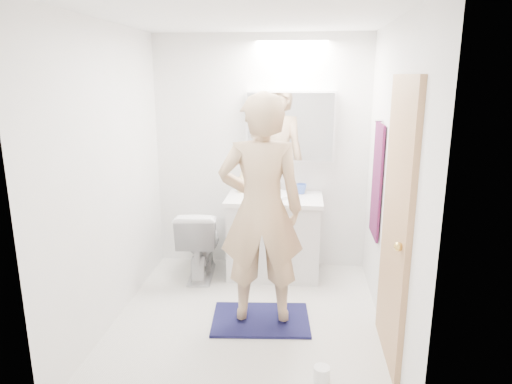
# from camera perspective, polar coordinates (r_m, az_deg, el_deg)

# --- Properties ---
(floor) EXTENTS (2.50, 2.50, 0.00)m
(floor) POSITION_cam_1_polar(r_m,az_deg,el_deg) (3.98, -1.12, -15.69)
(floor) COLOR silver
(floor) RESTS_ON ground
(ceiling) EXTENTS (2.50, 2.50, 0.00)m
(ceiling) POSITION_cam_1_polar(r_m,az_deg,el_deg) (3.47, -1.33, 21.05)
(ceiling) COLOR white
(ceiling) RESTS_ON floor
(wall_back) EXTENTS (2.50, 0.00, 2.50)m
(wall_back) POSITION_cam_1_polar(r_m,az_deg,el_deg) (4.76, 0.62, 4.73)
(wall_back) COLOR white
(wall_back) RESTS_ON floor
(wall_front) EXTENTS (2.50, 0.00, 2.50)m
(wall_front) POSITION_cam_1_polar(r_m,az_deg,el_deg) (2.35, -4.94, -5.43)
(wall_front) COLOR white
(wall_front) RESTS_ON floor
(wall_left) EXTENTS (0.00, 2.50, 2.50)m
(wall_left) POSITION_cam_1_polar(r_m,az_deg,el_deg) (3.83, -17.78, 1.68)
(wall_left) COLOR white
(wall_left) RESTS_ON floor
(wall_right) EXTENTS (0.00, 2.50, 2.50)m
(wall_right) POSITION_cam_1_polar(r_m,az_deg,el_deg) (3.58, 16.55, 0.92)
(wall_right) COLOR white
(wall_right) RESTS_ON floor
(vanity_cabinet) EXTENTS (0.90, 0.55, 0.78)m
(vanity_cabinet) POSITION_cam_1_polar(r_m,az_deg,el_deg) (4.68, 2.26, -5.72)
(vanity_cabinet) COLOR silver
(vanity_cabinet) RESTS_ON floor
(countertop) EXTENTS (0.95, 0.58, 0.04)m
(countertop) POSITION_cam_1_polar(r_m,az_deg,el_deg) (4.56, 2.31, -0.87)
(countertop) COLOR white
(countertop) RESTS_ON vanity_cabinet
(sink_basin) EXTENTS (0.36, 0.36, 0.03)m
(sink_basin) POSITION_cam_1_polar(r_m,az_deg,el_deg) (4.58, 2.33, -0.35)
(sink_basin) COLOR white
(sink_basin) RESTS_ON countertop
(faucet) EXTENTS (0.02, 0.02, 0.16)m
(faucet) POSITION_cam_1_polar(r_m,az_deg,el_deg) (4.74, 2.48, 0.99)
(faucet) COLOR #B8B7BC
(faucet) RESTS_ON countertop
(medicine_cabinet) EXTENTS (0.88, 0.14, 0.70)m
(medicine_cabinet) POSITION_cam_1_polar(r_m,az_deg,el_deg) (4.63, 4.29, 8.17)
(medicine_cabinet) COLOR white
(medicine_cabinet) RESTS_ON wall_back
(mirror_panel) EXTENTS (0.84, 0.01, 0.66)m
(mirror_panel) POSITION_cam_1_polar(r_m,az_deg,el_deg) (4.55, 4.26, 8.07)
(mirror_panel) COLOR silver
(mirror_panel) RESTS_ON medicine_cabinet
(toilet) EXTENTS (0.45, 0.73, 0.71)m
(toilet) POSITION_cam_1_polar(r_m,az_deg,el_deg) (4.68, -6.97, -6.22)
(toilet) COLOR silver
(toilet) RESTS_ON floor
(bath_rug) EXTENTS (0.84, 0.61, 0.02)m
(bath_rug) POSITION_cam_1_polar(r_m,az_deg,el_deg) (3.97, 0.60, -15.57)
(bath_rug) COLOR #121439
(bath_rug) RESTS_ON floor
(person) EXTENTS (0.70, 0.49, 1.84)m
(person) POSITION_cam_1_polar(r_m,az_deg,el_deg) (3.60, 0.64, -2.28)
(person) COLOR tan
(person) RESTS_ON bath_rug
(door) EXTENTS (0.04, 0.80, 2.00)m
(door) POSITION_cam_1_polar(r_m,az_deg,el_deg) (3.30, 17.04, -3.86)
(door) COLOR #A57952
(door) RESTS_ON wall_right
(door_knob) EXTENTS (0.06, 0.06, 0.06)m
(door_knob) POSITION_cam_1_polar(r_m,az_deg,el_deg) (3.03, 17.29, -6.51)
(door_knob) COLOR gold
(door_knob) RESTS_ON door
(towel) EXTENTS (0.02, 0.42, 1.00)m
(towel) POSITION_cam_1_polar(r_m,az_deg,el_deg) (4.13, 14.79, 1.34)
(towel) COLOR #101033
(towel) RESTS_ON wall_right
(towel_hook) EXTENTS (0.07, 0.02, 0.02)m
(towel_hook) POSITION_cam_1_polar(r_m,az_deg,el_deg) (4.04, 15.08, 8.55)
(towel_hook) COLOR silver
(towel_hook) RESTS_ON wall_right
(soap_bottle_a) EXTENTS (0.09, 0.09, 0.22)m
(soap_bottle_a) POSITION_cam_1_polar(r_m,az_deg,el_deg) (4.70, -1.82, 1.27)
(soap_bottle_a) COLOR beige
(soap_bottle_a) RESTS_ON countertop
(soap_bottle_b) EXTENTS (0.11, 0.11, 0.17)m
(soap_bottle_b) POSITION_cam_1_polar(r_m,az_deg,el_deg) (4.72, -0.11, 1.01)
(soap_bottle_b) COLOR #62AAD3
(soap_bottle_b) RESTS_ON countertop
(toothbrush_cup) EXTENTS (0.11, 0.11, 0.10)m
(toothbrush_cup) POSITION_cam_1_polar(r_m,az_deg,el_deg) (4.69, 5.64, 0.40)
(toothbrush_cup) COLOR #4063C2
(toothbrush_cup) RESTS_ON countertop
(toilet_paper_roll) EXTENTS (0.11, 0.11, 0.10)m
(toilet_paper_roll) POSITION_cam_1_polar(r_m,az_deg,el_deg) (3.34, 8.16, -21.47)
(toilet_paper_roll) COLOR white
(toilet_paper_roll) RESTS_ON floor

